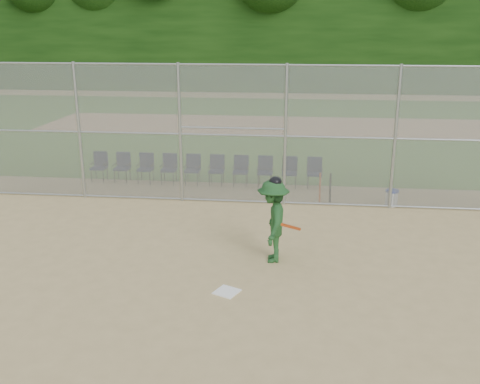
# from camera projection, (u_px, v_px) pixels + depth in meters

# --- Properties ---
(ground) EXTENTS (100.00, 100.00, 0.00)m
(ground) POSITION_uv_depth(u_px,v_px,m) (226.00, 279.00, 10.89)
(ground) COLOR tan
(ground) RESTS_ON ground
(grass_strip) EXTENTS (100.00, 100.00, 0.00)m
(grass_strip) POSITION_uv_depth(u_px,v_px,m) (273.00, 125.00, 27.98)
(grass_strip) COLOR #305E1C
(grass_strip) RESTS_ON ground
(dirt_patch_far) EXTENTS (24.00, 24.00, 0.00)m
(dirt_patch_far) POSITION_uv_depth(u_px,v_px,m) (273.00, 125.00, 27.98)
(dirt_patch_far) COLOR tan
(dirt_patch_far) RESTS_ON ground
(backstop_fence) EXTENTS (16.09, 0.09, 4.00)m
(backstop_fence) POSITION_uv_depth(u_px,v_px,m) (250.00, 133.00, 15.03)
(backstop_fence) COLOR gray
(backstop_fence) RESTS_ON ground
(treeline) EXTENTS (81.00, 60.00, 11.00)m
(treeline) POSITION_uv_depth(u_px,v_px,m) (276.00, 16.00, 28.26)
(treeline) COLOR black
(treeline) RESTS_ON ground
(home_plate) EXTENTS (0.57, 0.57, 0.02)m
(home_plate) POSITION_uv_depth(u_px,v_px,m) (227.00, 292.00, 10.36)
(home_plate) COLOR white
(home_plate) RESTS_ON ground
(batter_at_plate) EXTENTS (0.97, 1.37, 1.92)m
(batter_at_plate) POSITION_uv_depth(u_px,v_px,m) (273.00, 221.00, 11.52)
(batter_at_plate) COLOR #1D4A20
(batter_at_plate) RESTS_ON ground
(water_cooler) EXTENTS (0.38, 0.38, 0.48)m
(water_cooler) POSITION_uv_depth(u_px,v_px,m) (392.00, 198.00, 15.31)
(water_cooler) COLOR white
(water_cooler) RESTS_ON ground
(spare_bats) EXTENTS (0.36, 0.31, 0.84)m
(spare_bats) POSITION_uv_depth(u_px,v_px,m) (325.00, 187.00, 15.69)
(spare_bats) COLOR #D84C14
(spare_bats) RESTS_ON ground
(chair_0) EXTENTS (0.54, 0.52, 0.96)m
(chair_0) POSITION_uv_depth(u_px,v_px,m) (99.00, 167.00, 17.73)
(chair_0) COLOR #0F1837
(chair_0) RESTS_ON ground
(chair_1) EXTENTS (0.54, 0.52, 0.96)m
(chair_1) POSITION_uv_depth(u_px,v_px,m) (122.00, 168.00, 17.65)
(chair_1) COLOR #0F1837
(chair_1) RESTS_ON ground
(chair_2) EXTENTS (0.54, 0.52, 0.96)m
(chair_2) POSITION_uv_depth(u_px,v_px,m) (145.00, 168.00, 17.56)
(chair_2) COLOR #0F1837
(chair_2) RESTS_ON ground
(chair_3) EXTENTS (0.54, 0.52, 0.96)m
(chair_3) POSITION_uv_depth(u_px,v_px,m) (169.00, 169.00, 17.48)
(chair_3) COLOR #0F1837
(chair_3) RESTS_ON ground
(chair_4) EXTENTS (0.54, 0.52, 0.96)m
(chair_4) POSITION_uv_depth(u_px,v_px,m) (192.00, 170.00, 17.40)
(chair_4) COLOR #0F1837
(chair_4) RESTS_ON ground
(chair_5) EXTENTS (0.54, 0.52, 0.96)m
(chair_5) POSITION_uv_depth(u_px,v_px,m) (216.00, 170.00, 17.31)
(chair_5) COLOR #0F1837
(chair_5) RESTS_ON ground
(chair_6) EXTENTS (0.54, 0.52, 0.96)m
(chair_6) POSITION_uv_depth(u_px,v_px,m) (241.00, 171.00, 17.23)
(chair_6) COLOR #0F1837
(chair_6) RESTS_ON ground
(chair_7) EXTENTS (0.54, 0.52, 0.96)m
(chair_7) POSITION_uv_depth(u_px,v_px,m) (265.00, 172.00, 17.15)
(chair_7) COLOR #0F1837
(chair_7) RESTS_ON ground
(chair_8) EXTENTS (0.54, 0.52, 0.96)m
(chair_8) POSITION_uv_depth(u_px,v_px,m) (290.00, 173.00, 17.06)
(chair_8) COLOR #0F1837
(chair_8) RESTS_ON ground
(chair_9) EXTENTS (0.54, 0.52, 0.96)m
(chair_9) POSITION_uv_depth(u_px,v_px,m) (314.00, 173.00, 16.98)
(chair_9) COLOR #0F1837
(chair_9) RESTS_ON ground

